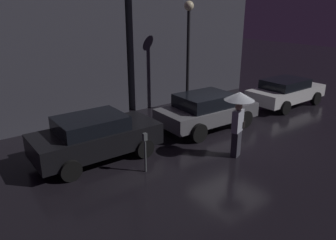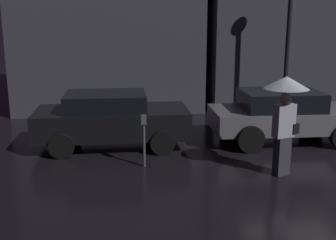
{
  "view_description": "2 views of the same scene",
  "coord_description": "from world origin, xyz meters",
  "px_view_note": "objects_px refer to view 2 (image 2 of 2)",
  "views": [
    {
      "loc": [
        -8.75,
        -7.6,
        4.71
      ],
      "look_at": [
        -2.92,
        0.11,
        1.29
      ],
      "focal_mm": 35.0,
      "sensor_mm": 36.0,
      "label": 1
    },
    {
      "loc": [
        -4.61,
        -9.48,
        3.36
      ],
      "look_at": [
        -3.41,
        0.29,
        0.96
      ],
      "focal_mm": 45.0,
      "sensor_mm": 36.0,
      "label": 2
    }
  ],
  "objects_px": {
    "parked_car_grey": "(284,114)",
    "pedestrian_with_umbrella": "(285,103)",
    "parking_meter": "(144,135)",
    "street_lamp_near": "(289,18)",
    "parked_car_black": "(111,118)"
  },
  "relations": [
    {
      "from": "parked_car_grey",
      "to": "pedestrian_with_umbrella",
      "type": "xyz_separation_m",
      "value": [
        -1.03,
        -2.5,
        0.86
      ]
    },
    {
      "from": "parked_car_grey",
      "to": "parking_meter",
      "type": "height_order",
      "value": "parked_car_grey"
    },
    {
      "from": "parked_car_grey",
      "to": "street_lamp_near",
      "type": "bearing_deg",
      "value": 69.7
    },
    {
      "from": "parked_car_grey",
      "to": "parking_meter",
      "type": "bearing_deg",
      "value": -155.9
    },
    {
      "from": "parked_car_black",
      "to": "parked_car_grey",
      "type": "xyz_separation_m",
      "value": [
        4.74,
        -0.09,
        -0.01
      ]
    },
    {
      "from": "parking_meter",
      "to": "parked_car_grey",
      "type": "bearing_deg",
      "value": 22.15
    },
    {
      "from": "parking_meter",
      "to": "pedestrian_with_umbrella",
      "type": "bearing_deg",
      "value": -16.63
    },
    {
      "from": "parked_car_grey",
      "to": "parking_meter",
      "type": "relative_size",
      "value": 3.34
    },
    {
      "from": "parked_car_black",
      "to": "street_lamp_near",
      "type": "distance_m",
      "value": 6.61
    },
    {
      "from": "parked_car_black",
      "to": "parked_car_grey",
      "type": "bearing_deg",
      "value": -0.69
    },
    {
      "from": "parked_car_black",
      "to": "parking_meter",
      "type": "relative_size",
      "value": 3.26
    },
    {
      "from": "parked_car_black",
      "to": "parking_meter",
      "type": "distance_m",
      "value": 1.87
    },
    {
      "from": "parked_car_grey",
      "to": "pedestrian_with_umbrella",
      "type": "distance_m",
      "value": 2.83
    },
    {
      "from": "parked_car_black",
      "to": "street_lamp_near",
      "type": "height_order",
      "value": "street_lamp_near"
    },
    {
      "from": "pedestrian_with_umbrella",
      "to": "parking_meter",
      "type": "height_order",
      "value": "pedestrian_with_umbrella"
    }
  ]
}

